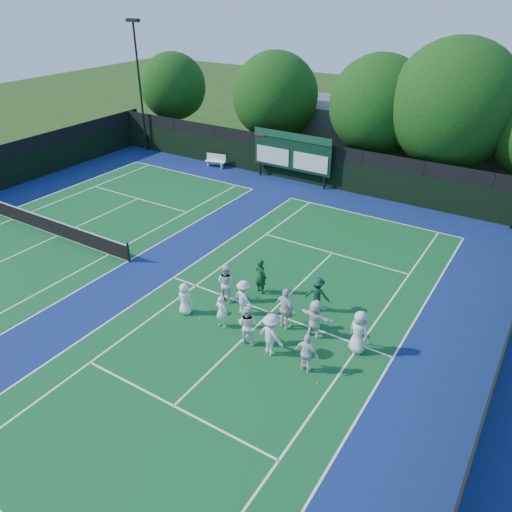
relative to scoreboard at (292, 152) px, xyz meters
The scene contains 32 objects.
ground 17.23m from the scoreboard, 65.78° to the right, with size 120.00×120.00×0.00m, color #1D3D10.
court_apron 14.78m from the scoreboard, 86.03° to the right, with size 34.00×32.00×0.01m, color navy.
near_court 16.33m from the scoreboard, 64.32° to the right, with size 11.05×23.85×0.01m.
left_court 16.32m from the scoreboard, 115.60° to the right, with size 11.05×23.85×0.01m.
back_fence 1.38m from the scoreboard, 22.25° to the left, with size 34.00×0.08×3.00m.
divider_fence_right 21.68m from the scoreboard, 42.33° to the right, with size 0.08×32.00×3.00m.
scoreboard is the anchor object (origin of this frame).
clubhouse 9.80m from the scoreboard, 59.22° to the left, with size 18.00×6.00×4.00m, color #545358.
light_pole_left 14.58m from the scoreboard, behind, with size 1.20×0.30×10.12m.
tennis_net 16.26m from the scoreboard, 115.60° to the right, with size 11.30×0.10×1.10m.
bench 6.69m from the scoreboard, behind, with size 1.63×0.72×1.00m.
tree_a 14.46m from the scoreboard, 163.77° to the left, with size 5.63×5.63×7.47m.
tree_b 5.93m from the scoreboard, 131.59° to the left, with size 6.54×6.54×8.22m.
tree_c 6.75m from the scoreboard, 40.55° to the left, with size 6.79×6.79×8.58m.
tree_d 10.85m from the scoreboard, 22.75° to the left, with size 8.17×8.17×9.85m.
tennis_ball_0 17.41m from the scoreboard, 74.07° to the right, with size 0.07×0.07×0.07m, color #BBDF1A.
tennis_ball_1 15.98m from the scoreboard, 63.08° to the right, with size 0.07×0.07×0.07m, color #BBDF1A.
tennis_ball_2 20.53m from the scoreboard, 58.52° to the right, with size 0.07×0.07×0.07m, color #BBDF1A.
tennis_ball_3 14.20m from the scoreboard, 84.61° to the right, with size 0.07×0.07×0.07m, color #BBDF1A.
tennis_ball_5 16.53m from the scoreboard, 62.00° to the right, with size 0.07×0.07×0.07m, color #BBDF1A.
player_front_0 17.07m from the scoreboard, 76.70° to the right, with size 0.72×0.47×1.47m, color white.
player_front_1 17.52m from the scoreboard, 70.63° to the right, with size 0.54×0.36×1.49m, color white.
player_front_2 18.31m from the scoreboard, 66.61° to the right, with size 0.83×0.65×1.71m, color silver.
player_front_3 18.87m from the scoreboard, 63.56° to the right, with size 1.15×0.66×1.78m, color silver.
player_front_4 19.76m from the scoreboard, 59.57° to the right, with size 0.95×0.40×1.62m, color white.
player_back_0 15.55m from the scoreboard, 71.94° to the right, with size 0.87×0.68×1.79m, color silver.
player_back_1 16.44m from the scoreboard, 68.32° to the right, with size 1.05×0.60×1.63m, color silver.
player_back_2 17.19m from the scoreboard, 61.98° to the right, with size 1.10×0.46×1.87m, color silver.
player_back_3 17.70m from the scoreboard, 58.16° to the right, with size 1.57×0.50×1.70m, color white.
player_back_4 18.69m from the scoreboard, 53.30° to the right, with size 0.89×0.58×1.82m, color silver.
coach_left 14.66m from the scoreboard, 66.63° to the right, with size 0.62×0.41×1.71m, color #0F371E.
coach_right 15.90m from the scoreboard, 57.15° to the right, with size 1.06×0.61×1.63m, color #103C24.
Camera 1 is at (8.94, -14.31, 12.68)m, focal length 35.00 mm.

